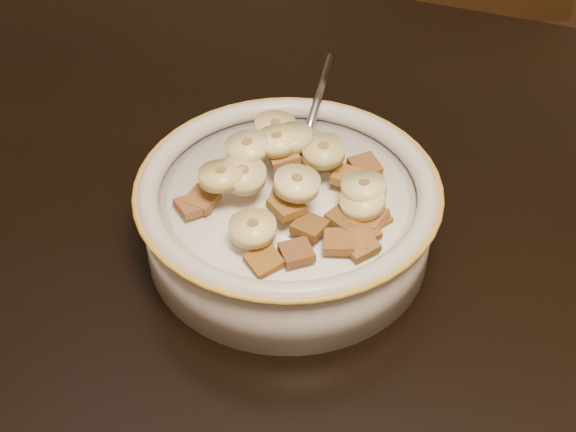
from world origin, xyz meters
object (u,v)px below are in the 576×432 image
(chair, at_px, (412,64))
(cereal_bowl, at_px, (288,221))
(table, at_px, (194,279))
(spoon, at_px, (299,162))

(chair, relative_size, cereal_bowl, 4.93)
(table, height_order, chair, chair)
(chair, xyz_separation_m, spoon, (0.02, -0.63, 0.29))
(chair, bearing_deg, spoon, -107.70)
(chair, distance_m, spoon, 0.69)
(chair, relative_size, spoon, 20.55)
(chair, bearing_deg, table, -112.74)
(chair, distance_m, cereal_bowl, 0.71)
(table, distance_m, spoon, 0.12)
(spoon, bearing_deg, table, 45.44)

